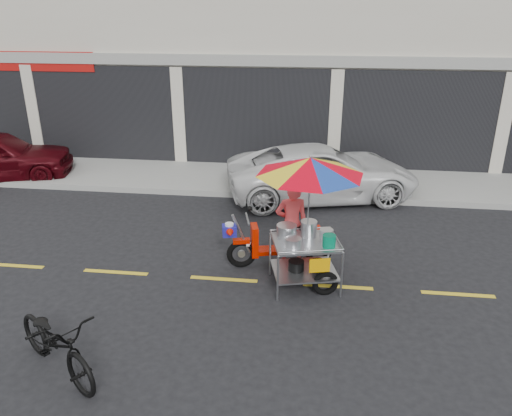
# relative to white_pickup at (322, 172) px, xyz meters

# --- Properties ---
(ground) EXTENTS (90.00, 90.00, 0.00)m
(ground) POSITION_rel_white_pickup_xyz_m (0.30, -4.34, -0.66)
(ground) COLOR black
(sidewalk) EXTENTS (45.00, 3.00, 0.15)m
(sidewalk) POSITION_rel_white_pickup_xyz_m (0.30, 1.16, -0.58)
(sidewalk) COLOR gray
(sidewalk) RESTS_ON ground
(shophouse_block) EXTENTS (36.00, 8.11, 10.40)m
(shophouse_block) POSITION_rel_white_pickup_xyz_m (3.12, 6.25, 3.58)
(shophouse_block) COLOR beige
(shophouse_block) RESTS_ON ground
(centerline) EXTENTS (42.00, 0.10, 0.01)m
(centerline) POSITION_rel_white_pickup_xyz_m (0.30, -4.34, -0.65)
(centerline) COLOR gold
(centerline) RESTS_ON ground
(white_pickup) EXTENTS (5.11, 3.31, 1.31)m
(white_pickup) POSITION_rel_white_pickup_xyz_m (0.00, 0.00, 0.00)
(white_pickup) COLOR silver
(white_pickup) RESTS_ON ground
(near_bicycle) EXTENTS (1.85, 1.55, 0.95)m
(near_bicycle) POSITION_rel_white_pickup_xyz_m (-3.39, -6.98, -0.18)
(near_bicycle) COLOR black
(near_bicycle) RESTS_ON ground
(food_vendor_rig) EXTENTS (2.62, 2.15, 2.33)m
(food_vendor_rig) POSITION_rel_white_pickup_xyz_m (-0.39, -4.05, 0.81)
(food_vendor_rig) COLOR black
(food_vendor_rig) RESTS_ON ground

